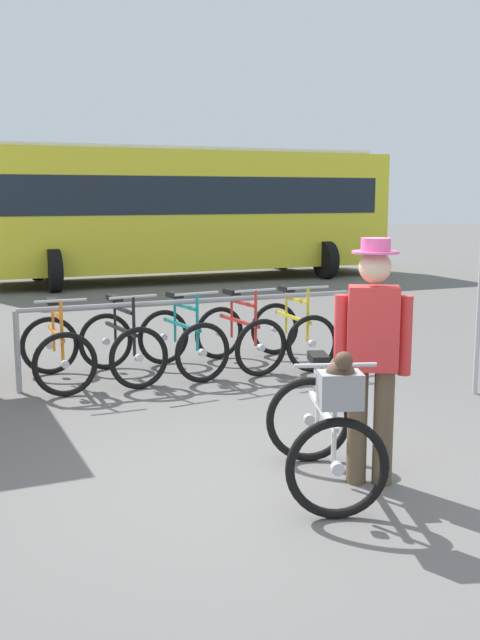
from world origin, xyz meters
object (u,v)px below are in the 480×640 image
racked_bike_black (121,346)px  racked_bike_red (239,337)px  bus_distant (182,206)px  racked_bike_orange (57,351)px  racked_bike_yellow (293,333)px  featured_bicycle (326,425)px  racked_bike_teal (182,341)px  person_with_featured_bike (372,352)px

racked_bike_black → racked_bike_red: same height
bus_distant → racked_bike_orange: bearing=-113.5°
racked_bike_orange → bus_distant: size_ratio=0.11×
racked_bike_orange → racked_bike_yellow: bearing=2.0°
racked_bike_red → featured_bicycle: 3.79m
racked_bike_black → racked_bike_yellow: same height
racked_bike_teal → bus_distant: size_ratio=0.12×
racked_bike_black → racked_bike_teal: (0.70, 0.02, 0.00)m
racked_bike_orange → featured_bicycle: 3.89m
featured_bicycle → bus_distant: (2.67, 12.92, 1.25)m
racked_bike_orange → racked_bike_red: same height
person_with_featured_bike → racked_bike_red: bearing=84.3°
racked_bike_yellow → person_with_featured_bike: 3.86m
racked_bike_yellow → racked_bike_orange: bearing=-178.0°
featured_bicycle → racked_bike_orange: bearing=110.4°
racked_bike_teal → racked_bike_red: same height
racked_bike_orange → racked_bike_teal: (1.40, 0.05, 0.00)m
featured_bicycle → racked_bike_yellow: bearing=68.9°
person_with_featured_bike → bus_distant: bus_distant is taller
racked_bike_red → person_with_featured_bike: person_with_featured_bike is taller
racked_bike_teal → bus_distant: bearing=74.1°
racked_bike_orange → bus_distant: 10.21m
racked_bike_teal → racked_bike_yellow: same height
racked_bike_yellow → person_with_featured_bike: person_with_featured_bike is taller
racked_bike_red → featured_bicycle: bearing=-101.4°
bus_distant → racked_bike_teal: bearing=-105.9°
racked_bike_orange → racked_bike_red: bearing=2.0°
racked_bike_black → racked_bike_yellow: bearing=2.0°
racked_bike_orange → racked_bike_teal: same height
racked_bike_teal → racked_bike_red: 0.70m
racked_bike_red → bus_distant: (1.93, 9.21, 1.37)m
racked_bike_black → bus_distant: bearing=70.2°
racked_bike_orange → person_with_featured_bike: (1.74, -3.57, 0.58)m
racked_bike_red → racked_bike_yellow: same height
racked_bike_teal → person_with_featured_bike: person_with_featured_bike is taller
racked_bike_teal → racked_bike_yellow: bearing=2.0°
racked_bike_teal → featured_bicycle: size_ratio=0.95×
racked_bike_teal → featured_bicycle: featured_bicycle is taller
racked_bike_yellow → featured_bicycle: featured_bicycle is taller
racked_bike_red → featured_bicycle: featured_bicycle is taller
person_with_featured_bike → bus_distant: bearing=79.9°
racked_bike_teal → racked_bike_orange: bearing=-178.0°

